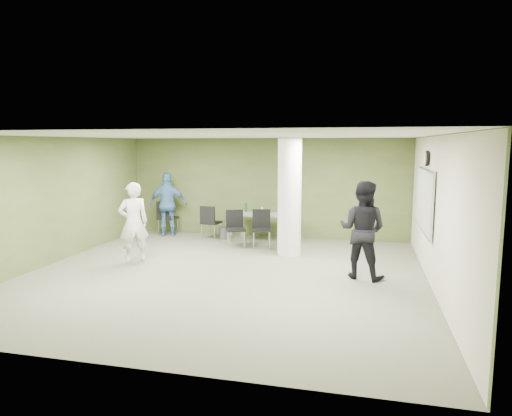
% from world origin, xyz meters
% --- Properties ---
extents(floor, '(8.00, 8.00, 0.00)m').
position_xyz_m(floor, '(0.00, 0.00, 0.00)').
color(floor, '#525341').
rests_on(floor, ground).
extents(ceiling, '(8.00, 8.00, 0.00)m').
position_xyz_m(ceiling, '(0.00, 0.00, 2.80)').
color(ceiling, white).
rests_on(ceiling, wall_back).
extents(wall_back, '(8.00, 2.80, 0.02)m').
position_xyz_m(wall_back, '(0.00, 4.00, 1.40)').
color(wall_back, '#425226').
rests_on(wall_back, floor).
extents(wall_left, '(0.02, 8.00, 2.80)m').
position_xyz_m(wall_left, '(-4.00, 0.00, 1.40)').
color(wall_left, '#425226').
rests_on(wall_left, floor).
extents(wall_right_cream, '(0.02, 8.00, 2.80)m').
position_xyz_m(wall_right_cream, '(4.00, 0.00, 1.40)').
color(wall_right_cream, beige).
rests_on(wall_right_cream, floor).
extents(column, '(0.56, 0.56, 2.80)m').
position_xyz_m(column, '(1.00, 2.00, 1.40)').
color(column, silver).
rests_on(column, floor).
extents(whiteboard, '(0.05, 2.30, 1.30)m').
position_xyz_m(whiteboard, '(3.92, 1.20, 1.50)').
color(whiteboard, silver).
rests_on(whiteboard, wall_right_cream).
extents(wall_clock, '(0.06, 0.32, 0.32)m').
position_xyz_m(wall_clock, '(3.92, 1.20, 2.35)').
color(wall_clock, black).
rests_on(wall_clock, wall_right_cream).
extents(folding_table, '(1.68, 0.85, 1.02)m').
position_xyz_m(folding_table, '(-0.03, 3.30, 0.72)').
color(folding_table, gray).
rests_on(folding_table, floor).
extents(wastebasket, '(0.27, 0.27, 0.31)m').
position_xyz_m(wastebasket, '(-1.08, 3.40, 0.16)').
color(wastebasket, '#4C4C4C').
rests_on(wastebasket, floor).
extents(chair_back_left, '(0.53, 0.53, 1.00)m').
position_xyz_m(chair_back_left, '(-2.85, 3.50, 0.58)').
color(chair_back_left, black).
rests_on(chair_back_left, floor).
extents(chair_back_right, '(0.54, 0.54, 0.95)m').
position_xyz_m(chair_back_right, '(-1.43, 3.21, 0.55)').
color(chair_back_right, black).
rests_on(chair_back_right, floor).
extents(chair_table_left, '(0.62, 0.62, 0.94)m').
position_xyz_m(chair_table_left, '(-0.50, 2.54, 0.55)').
color(chair_table_left, black).
rests_on(chair_table_left, floor).
extents(chair_table_right, '(0.58, 0.58, 0.97)m').
position_xyz_m(chair_table_right, '(0.19, 2.59, 0.57)').
color(chair_table_right, black).
rests_on(chair_table_right, floor).
extents(woman_white, '(0.78, 0.76, 1.80)m').
position_xyz_m(woman_white, '(-2.27, 0.50, 0.90)').
color(woman_white, silver).
rests_on(woman_white, floor).
extents(man_black, '(1.12, 0.98, 1.94)m').
position_xyz_m(man_black, '(2.71, 0.44, 0.97)').
color(man_black, black).
rests_on(man_black, floor).
extents(man_blue, '(1.16, 0.72, 1.83)m').
position_xyz_m(man_blue, '(-2.74, 3.40, 0.92)').
color(man_blue, teal).
rests_on(man_blue, floor).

